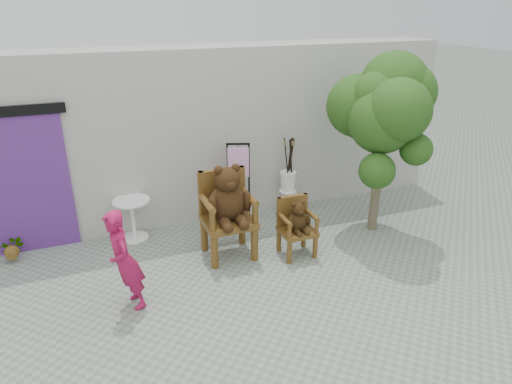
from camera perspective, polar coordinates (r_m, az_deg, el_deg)
ground_plane at (r=6.35m, az=2.32°, el=-12.88°), size 60.00×60.00×0.00m
back_wall at (r=8.38m, az=-6.03°, el=7.48°), size 9.00×1.00×3.00m
doorway at (r=7.77m, az=-26.61°, el=1.25°), size 1.40×0.11×2.33m
chair_big at (r=6.91m, az=-3.60°, el=-1.47°), size 0.76×0.79×1.50m
chair_small at (r=7.07m, az=5.10°, el=-3.74°), size 0.53×0.49×0.92m
person at (r=6.01m, az=-16.11°, el=-8.25°), size 0.42×0.56×1.38m
cafe_table at (r=7.80m, az=-15.17°, el=-2.76°), size 0.60×0.60×0.70m
display_stand at (r=7.94m, az=-2.17°, el=-0.32°), size 0.54×0.48×1.51m
stool_bucket at (r=8.41m, az=4.04°, el=1.43°), size 0.32×0.32×1.45m
tree at (r=7.57m, az=15.58°, el=10.27°), size 1.60×1.89×3.00m
potted_plant at (r=7.99m, az=-28.15°, el=-6.28°), size 0.35×0.31×0.36m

